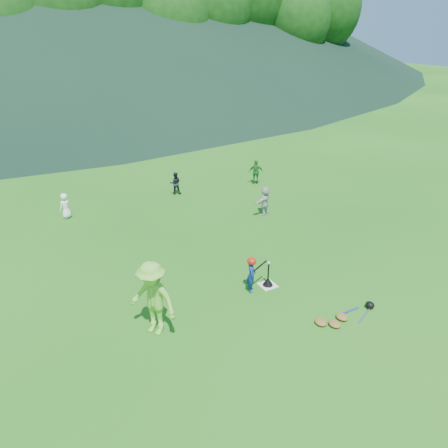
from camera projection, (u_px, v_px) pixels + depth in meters
name	position (u px, v px, depth m)	size (l,w,h in m)	color
ground	(268.00, 285.00, 12.34)	(120.00, 120.00, 0.00)	#195714
home_plate	(268.00, 285.00, 12.34)	(0.45, 0.45, 0.02)	silver
baseball	(269.00, 263.00, 12.03)	(0.08, 0.08, 0.08)	white
batter_child	(251.00, 275.00, 11.89)	(0.37, 0.24, 1.02)	navy
adult_coach	(153.00, 299.00, 10.12)	(1.23, 0.71, 1.90)	#74C63A
fielder_a	(65.00, 206.00, 16.34)	(0.48, 0.31, 0.97)	white
fielder_b	(175.00, 183.00, 18.59)	(0.47, 0.37, 0.97)	black
fielder_c	(256.00, 172.00, 19.70)	(0.66, 0.27, 1.12)	#227229
fielder_d	(265.00, 200.00, 16.62)	(1.04, 0.33, 1.12)	#BABABA
batting_tee	(268.00, 282.00, 12.28)	(0.30, 0.30, 0.68)	black
batter_gear	(252.00, 262.00, 11.73)	(0.71, 0.29, 0.38)	#B41A0C
equipment_pile	(342.00, 317.00, 10.93)	(1.80, 0.66, 0.19)	olive
outfield_fence	(63.00, 105.00, 34.05)	(70.07, 0.08, 1.33)	gray
tree_line	(36.00, 0.00, 35.52)	(70.04, 11.40, 14.82)	#382314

